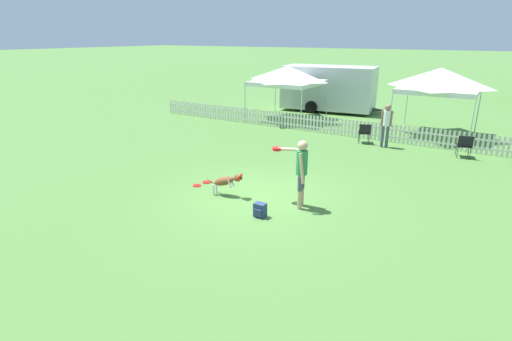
# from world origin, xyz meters

# --- Properties ---
(ground_plane) EXTENTS (240.00, 240.00, 0.00)m
(ground_plane) POSITION_xyz_m (0.00, 0.00, 0.00)
(ground_plane) COLOR #4C7A38
(handler_person) EXTENTS (1.08, 0.51, 1.73)m
(handler_person) POSITION_xyz_m (1.17, -0.03, 1.10)
(handler_person) COLOR tan
(handler_person) RESTS_ON ground_plane
(leaping_dog) EXTENTS (1.11, 0.39, 0.69)m
(leaping_dog) POSITION_xyz_m (-0.83, -0.40, 0.42)
(leaping_dog) COLOR brown
(leaping_dog) RESTS_ON ground_plane
(frisbee_near_handler) EXTENTS (0.24, 0.24, 0.02)m
(frisbee_near_handler) POSITION_xyz_m (-1.92, 0.12, 0.01)
(frisbee_near_handler) COLOR red
(frisbee_near_handler) RESTS_ON ground_plane
(frisbee_near_dog) EXTENTS (0.24, 0.24, 0.02)m
(frisbee_near_dog) POSITION_xyz_m (-1.98, -0.25, 0.01)
(frisbee_near_dog) COLOR red
(frisbee_near_dog) RESTS_ON ground_plane
(backpack_on_grass) EXTENTS (0.28, 0.24, 0.34)m
(backpack_on_grass) POSITION_xyz_m (0.63, -1.04, 0.17)
(backpack_on_grass) COLOR navy
(backpack_on_grass) RESTS_ON ground_plane
(picket_fence) EXTENTS (21.03, 0.04, 0.75)m
(picket_fence) POSITION_xyz_m (0.00, 7.72, 0.37)
(picket_fence) COLOR silver
(picket_fence) RESTS_ON ground_plane
(folding_chair_blue_left) EXTENTS (0.60, 0.61, 0.80)m
(folding_chair_blue_left) POSITION_xyz_m (0.64, 6.99, 0.48)
(folding_chair_blue_left) COLOR #333338
(folding_chair_blue_left) RESTS_ON ground_plane
(folding_chair_center) EXTENTS (0.58, 0.59, 0.82)m
(folding_chair_center) POSITION_xyz_m (4.24, 6.88, 0.49)
(folding_chair_center) COLOR #333338
(folding_chair_center) RESTS_ON ground_plane
(canopy_tent_main) EXTENTS (3.07, 3.07, 2.85)m
(canopy_tent_main) POSITION_xyz_m (2.76, 9.91, 2.35)
(canopy_tent_main) COLOR silver
(canopy_tent_main) RESTS_ON ground_plane
(canopy_tent_secondary) EXTENTS (3.13, 3.13, 2.67)m
(canopy_tent_secondary) POSITION_xyz_m (-4.23, 9.64, 2.21)
(canopy_tent_secondary) COLOR silver
(canopy_tent_secondary) RESTS_ON ground_plane
(spectator_standing) EXTENTS (0.40, 0.27, 1.66)m
(spectator_standing) POSITION_xyz_m (1.48, 6.84, 1.01)
(spectator_standing) COLOR #474C5B
(spectator_standing) RESTS_ON ground_plane
(equipment_trailer) EXTENTS (5.93, 2.93, 2.48)m
(equipment_trailer) POSITION_xyz_m (-3.38, 13.07, 1.31)
(equipment_trailer) COLOR silver
(equipment_trailer) RESTS_ON ground_plane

